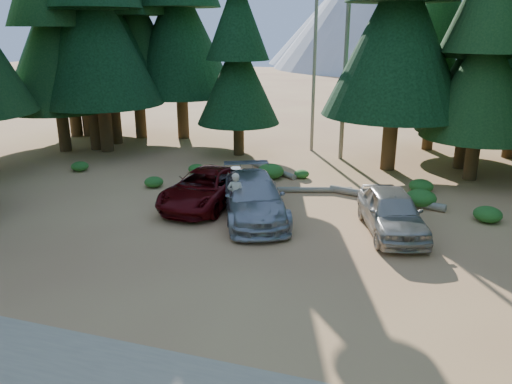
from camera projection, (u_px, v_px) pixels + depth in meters
The scene contains 19 objects.
ground at pixel (248, 265), 15.86m from camera, with size 160.00×160.00×0.00m, color #AF6F4A.
forest_belt_north at pixel (328, 155), 29.44m from camera, with size 36.00×7.00×22.00m, color black, non-canonical shape.
snag_front at pixel (346, 51), 26.87m from camera, with size 0.24×0.24×12.00m, color gray.
snag_back at pixel (314, 67), 29.11m from camera, with size 0.20×0.20×10.00m, color gray.
red_pickup at pixel (205, 188), 21.09m from camera, with size 2.47×5.35×1.49m, color #510609.
silver_minivan_center at pixel (253, 197), 19.63m from camera, with size 2.32×5.70×1.65m, color #9FA1A7.
silver_minivan_right at pixel (392, 212), 18.20m from camera, with size 1.88×4.68×1.59m, color #A6A094.
frisbee_player at pixel (236, 195), 18.98m from camera, with size 0.71×0.53×1.96m.
log_left at pixel (313, 190), 22.81m from camera, with size 0.26×0.26×3.59m, color gray.
log_mid at pixel (273, 170), 25.92m from camera, with size 0.28×0.28×3.36m, color gray.
log_right at pixel (385, 198), 21.62m from camera, with size 0.33×0.33×5.10m, color gray.
shrub_far_left at pixel (154, 182), 23.56m from camera, with size 0.89×0.89×0.49m, color #295A1B.
shrub_left at pixel (197, 169), 25.77m from camera, with size 0.86×0.86×0.48m, color #295A1B.
shrub_center_left at pixel (271, 171), 24.88m from camera, with size 1.32×1.32×0.73m, color #295A1B.
shrub_center_right at pixel (302, 174), 24.98m from camera, with size 0.75×0.75×0.41m, color #295A1B.
shrub_right at pixel (421, 198), 21.02m from camera, with size 1.28×1.28×0.70m, color #295A1B.
shrub_far_right at pixel (421, 186), 22.78m from camera, with size 1.09×1.09×0.60m, color #295A1B.
shrub_edge_west at pixel (80, 166), 26.19m from camera, with size 0.90×0.90×0.49m, color #295A1B.
shrub_edge_east at pixel (488, 214), 19.34m from camera, with size 1.08×1.08×0.59m, color #295A1B.
Camera 1 is at (4.54, -13.58, 7.20)m, focal length 35.00 mm.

